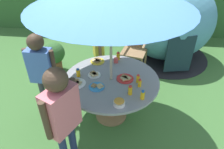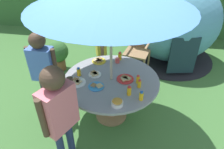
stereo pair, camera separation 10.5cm
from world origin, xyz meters
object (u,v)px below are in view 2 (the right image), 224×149
(child_in_pink_shirt, at_px, (59,109))
(plate_far_left, at_px, (96,86))
(wooden_chair, at_px, (139,46))
(juice_bottle_front_edge, at_px, (138,79))
(juice_bottle_far_right, at_px, (129,91))
(potted_plant, at_px, (58,53))
(snack_bowl, at_px, (117,103))
(dome_tent, at_px, (174,22))
(juice_bottle_center_front, at_px, (141,96))
(juice_bottle_spot_a, at_px, (120,56))
(juice_bottle_near_right, at_px, (139,84))
(garden_table, at_px, (111,87))
(plate_mid_right, at_px, (99,61))
(plate_center_back, at_px, (77,82))
(juice_bottle_mid_left, at_px, (79,72))
(plate_back_edge, at_px, (125,79))
(child_in_yellow_shirt, at_px, (101,46))
(plate_near_left, at_px, (95,74))
(child_in_blue_shirt, at_px, (42,64))
(cup_near, at_px, (117,60))

(child_in_pink_shirt, bearing_deg, plate_far_left, 4.95)
(wooden_chair, distance_m, juice_bottle_front_edge, 1.42)
(juice_bottle_far_right, bearing_deg, potted_plant, 137.37)
(wooden_chair, relative_size, plate_far_left, 4.81)
(wooden_chair, relative_size, snack_bowl, 6.95)
(wooden_chair, height_order, dome_tent, dome_tent)
(dome_tent, height_order, juice_bottle_center_front, dome_tent)
(juice_bottle_spot_a, bearing_deg, juice_bottle_far_right, -74.73)
(juice_bottle_near_right, distance_m, juice_bottle_far_right, 0.21)
(snack_bowl, bearing_deg, juice_bottle_front_edge, 65.96)
(plate_far_left, bearing_deg, garden_table, 51.41)
(juice_bottle_far_right, distance_m, juice_bottle_center_front, 0.17)
(dome_tent, xyz_separation_m, child_in_pink_shirt, (-1.42, -2.92, 0.06))
(plate_mid_right, relative_size, juice_bottle_front_edge, 1.78)
(potted_plant, xyz_separation_m, plate_mid_right, (1.03, -0.72, 0.36))
(dome_tent, distance_m, plate_center_back, 2.66)
(juice_bottle_mid_left, bearing_deg, plate_back_edge, 0.82)
(child_in_yellow_shirt, relative_size, juice_bottle_spot_a, 8.73)
(plate_near_left, bearing_deg, wooden_chair, 66.72)
(child_in_yellow_shirt, bearing_deg, plate_center_back, -25.42)
(plate_mid_right, bearing_deg, garden_table, -57.68)
(child_in_yellow_shirt, xyz_separation_m, juice_bottle_center_front, (0.78, -1.31, 0.04))
(child_in_blue_shirt, xyz_separation_m, plate_far_left, (0.84, -0.22, -0.12))
(plate_center_back, height_order, juice_bottle_mid_left, juice_bottle_mid_left)
(plate_far_left, bearing_deg, wooden_chair, 73.18)
(cup_near, bearing_deg, child_in_yellow_shirt, 127.01)
(child_in_blue_shirt, bearing_deg, dome_tent, 46.34)
(plate_far_left, distance_m, plate_mid_right, 0.65)
(dome_tent, xyz_separation_m, plate_mid_right, (-1.28, -1.62, -0.11))
(juice_bottle_mid_left, bearing_deg, juice_bottle_center_front, -22.69)
(garden_table, relative_size, plate_near_left, 7.38)
(potted_plant, distance_m, juice_bottle_far_right, 2.19)
(plate_back_edge, xyz_separation_m, juice_bottle_near_right, (0.20, -0.14, 0.04))
(plate_back_edge, xyz_separation_m, plate_near_left, (-0.45, 0.04, 0.00))
(garden_table, height_order, potted_plant, garden_table)
(child_in_pink_shirt, distance_m, plate_center_back, 0.72)
(plate_back_edge, bearing_deg, garden_table, -173.76)
(potted_plant, relative_size, plate_near_left, 3.47)
(garden_table, height_order, juice_bottle_far_right, juice_bottle_far_right)
(plate_back_edge, bearing_deg, juice_bottle_near_right, -35.63)
(child_in_yellow_shirt, xyz_separation_m, plate_mid_right, (0.07, -0.51, -0.01))
(juice_bottle_center_front, bearing_deg, plate_near_left, 147.98)
(plate_far_left, bearing_deg, juice_bottle_mid_left, 144.41)
(garden_table, bearing_deg, child_in_yellow_shirt, 110.19)
(juice_bottle_center_front, bearing_deg, child_in_pink_shirt, -149.68)
(garden_table, bearing_deg, child_in_blue_shirt, 179.01)
(juice_bottle_center_front, bearing_deg, juice_bottle_far_right, 155.84)
(plate_far_left, distance_m, juice_bottle_front_edge, 0.57)
(plate_mid_right, bearing_deg, juice_bottle_near_right, -39.72)
(child_in_pink_shirt, xyz_separation_m, snack_bowl, (0.57, 0.35, -0.15))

